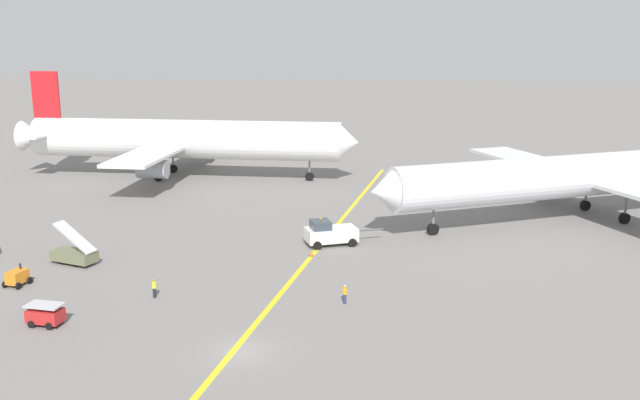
% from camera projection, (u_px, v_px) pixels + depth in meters
% --- Properties ---
extents(ground_plane, '(600.00, 600.00, 0.00)m').
position_uv_depth(ground_plane, '(243.00, 351.00, 49.67)').
color(ground_plane, slate).
extents(taxiway_stripe, '(17.63, 118.84, 0.01)m').
position_uv_depth(taxiway_stripe, '(275.00, 300.00, 59.29)').
color(taxiway_stripe, yellow).
rests_on(taxiway_stripe, ground).
extents(airliner_at_gate_left, '(53.69, 38.77, 16.17)m').
position_uv_depth(airliner_at_gate_left, '(183.00, 140.00, 108.45)').
color(airliner_at_gate_left, white).
rests_on(airliner_at_gate_left, ground).
extents(airliner_being_pushed, '(52.07, 47.30, 15.55)m').
position_uv_depth(airliner_being_pushed, '(588.00, 176.00, 83.98)').
color(airliner_being_pushed, silver).
rests_on(airliner_being_pushed, ground).
extents(pushback_tug, '(8.48, 4.54, 3.03)m').
position_uv_depth(pushback_tug, '(330.00, 233.00, 74.50)').
color(pushback_tug, white).
rests_on(pushback_tug, ground).
extents(gse_baggage_cart_trailing, '(2.92, 1.93, 1.71)m').
position_uv_depth(gse_baggage_cart_trailing, '(45.00, 315.00, 53.95)').
color(gse_baggage_cart_trailing, red).
rests_on(gse_baggage_cart_trailing, ground).
extents(gse_gpu_cart_small, '(1.99, 2.38, 1.90)m').
position_uv_depth(gse_gpu_cart_small, '(17.00, 277.00, 62.46)').
color(gse_gpu_cart_small, orange).
rests_on(gse_gpu_cart_small, ground).
extents(gse_stair_truck_yellow, '(4.94, 3.40, 4.06)m').
position_uv_depth(gse_stair_truck_yellow, '(74.00, 254.00, 68.39)').
color(gse_stair_truck_yellow, '#666B4C').
rests_on(gse_stair_truck_yellow, ground).
extents(ground_crew_wing_walker_right, '(0.36, 0.36, 1.65)m').
position_uv_depth(ground_crew_wing_walker_right, '(345.00, 294.00, 58.30)').
color(ground_crew_wing_walker_right, '#2D3351').
rests_on(ground_crew_wing_walker_right, ground).
extents(ground_crew_ramp_agent_by_cones, '(0.44, 0.40, 1.68)m').
position_uv_depth(ground_crew_ramp_agent_by_cones, '(154.00, 288.00, 59.62)').
color(ground_crew_ramp_agent_by_cones, black).
rests_on(ground_crew_ramp_agent_by_cones, ground).
extents(traffic_cone_wingtip_starboard, '(0.44, 0.44, 0.60)m').
position_uv_depth(traffic_cone_wingtip_starboard, '(311.00, 253.00, 70.92)').
color(traffic_cone_wingtip_starboard, orange).
rests_on(traffic_cone_wingtip_starboard, ground).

